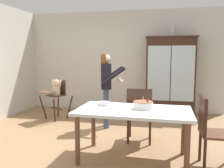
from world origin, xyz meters
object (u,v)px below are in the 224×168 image
at_px(birthday_cake, 143,105).
at_px(ceramic_vase, 172,32).
at_px(serving_bowl, 104,104).
at_px(dining_chair_far_side, 139,111).
at_px(china_cabinet, 170,76).
at_px(high_chair_with_toddler, 56,92).
at_px(adult_person, 106,81).
at_px(dining_chair_right_end, 210,127).
at_px(dining_table, 134,116).

bearing_deg(birthday_cake, ceramic_vase, 80.08).
distance_m(serving_bowl, dining_chair_far_side, 0.73).
distance_m(china_cabinet, birthday_cake, 2.84).
height_order(high_chair_with_toddler, birthday_cake, high_chair_with_toddler).
relative_size(adult_person, dining_chair_right_end, 1.59).
bearing_deg(dining_chair_right_end, china_cabinet, 8.16).
height_order(ceramic_vase, dining_chair_far_side, ceramic_vase).
bearing_deg(serving_bowl, birthday_cake, -10.75).
height_order(dining_table, birthday_cake, birthday_cake).
bearing_deg(adult_person, ceramic_vase, -59.62).
relative_size(serving_bowl, dining_chair_right_end, 0.19).
bearing_deg(ceramic_vase, serving_bowl, -112.30).
bearing_deg(adult_person, dining_table, -168.68).
relative_size(birthday_cake, dining_chair_far_side, 0.29).
relative_size(dining_chair_far_side, dining_chair_right_end, 1.00).
bearing_deg(birthday_cake, china_cabinet, 80.49).
xyz_separation_m(serving_bowl, dining_chair_far_side, (0.51, 0.48, -0.21)).
xyz_separation_m(china_cabinet, adult_person, (-1.34, -1.41, -0.03)).
bearing_deg(birthday_cake, adult_person, 122.12).
bearing_deg(dining_chair_far_side, ceramic_vase, -107.21).
relative_size(ceramic_vase, dining_chair_right_end, 0.28).
distance_m(ceramic_vase, dining_chair_right_end, 3.30).
height_order(china_cabinet, dining_chair_right_end, china_cabinet).
relative_size(ceramic_vase, birthday_cake, 0.96).
xyz_separation_m(china_cabinet, serving_bowl, (-1.08, -2.67, -0.23)).
height_order(ceramic_vase, serving_bowl, ceramic_vase).
height_order(high_chair_with_toddler, dining_chair_right_end, dining_chair_right_end).
bearing_deg(serving_bowl, dining_chair_right_end, -8.11).
distance_m(dining_table, serving_bowl, 0.53).
xyz_separation_m(dining_table, serving_bowl, (-0.48, 0.18, 0.12)).
xyz_separation_m(dining_chair_far_side, dining_chair_right_end, (1.00, -0.69, 0.00)).
xyz_separation_m(high_chair_with_toddler, dining_chair_far_side, (2.07, -1.16, -0.10)).
height_order(dining_table, dining_chair_right_end, dining_chair_right_end).
distance_m(china_cabinet, ceramic_vase, 1.10).
height_order(china_cabinet, ceramic_vase, ceramic_vase).
distance_m(china_cabinet, dining_chair_far_side, 2.31).
xyz_separation_m(birthday_cake, dining_chair_far_side, (-0.10, 0.59, -0.24)).
height_order(high_chair_with_toddler, dining_table, high_chair_with_toddler).
bearing_deg(dining_chair_far_side, high_chair_with_toddler, -31.37).
distance_m(high_chair_with_toddler, serving_bowl, 2.27).
xyz_separation_m(china_cabinet, dining_chair_right_end, (0.43, -2.89, -0.44)).
relative_size(china_cabinet, birthday_cake, 7.06).
bearing_deg(high_chair_with_toddler, dining_chair_far_side, -1.41).
distance_m(adult_person, birthday_cake, 1.64).
relative_size(china_cabinet, adult_person, 1.29).
bearing_deg(ceramic_vase, birthday_cake, -99.92).
xyz_separation_m(serving_bowl, dining_chair_right_end, (1.51, -0.22, -0.21)).
xyz_separation_m(china_cabinet, birthday_cake, (-0.47, -2.79, -0.20)).
relative_size(dining_table, serving_bowl, 9.12).
bearing_deg(dining_table, ceramic_vase, 77.83).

